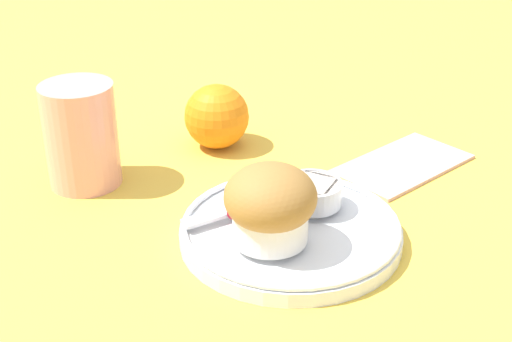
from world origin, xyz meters
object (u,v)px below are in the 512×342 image
muffin (270,204)px  juice_glass (81,135)px  orange_fruit (217,116)px  butter_knife (256,203)px

muffin → juice_glass: 0.24m
muffin → juice_glass: juice_glass is taller
orange_fruit → juice_glass: 0.17m
orange_fruit → juice_glass: juice_glass is taller
juice_glass → muffin: bearing=-78.0°
muffin → butter_knife: 0.07m
orange_fruit → juice_glass: (-0.16, 0.02, 0.02)m
muffin → orange_fruit: bearing=62.5°
orange_fruit → juice_glass: size_ratio=0.69×
muffin → butter_knife: (0.03, 0.05, -0.03)m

